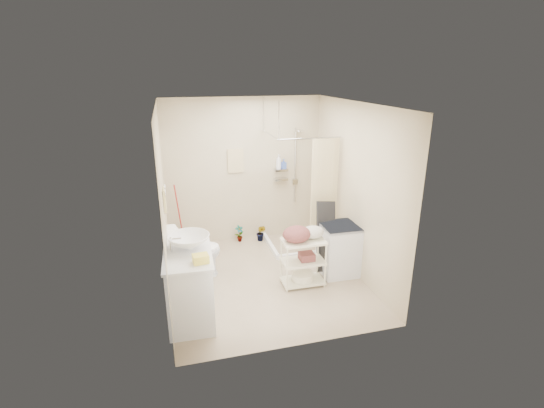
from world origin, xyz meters
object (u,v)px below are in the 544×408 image
(toilet, at_px, (194,251))
(laundry_rack, at_px, (303,258))
(washing_machine, at_px, (339,249))
(vanity, at_px, (190,285))

(toilet, relative_size, laundry_rack, 0.97)
(toilet, relative_size, washing_machine, 1.04)
(vanity, bearing_deg, toilet, 85.98)
(toilet, xyz_separation_m, laundry_rack, (1.53, -0.66, 0.01))
(vanity, distance_m, washing_machine, 2.38)
(laundry_rack, bearing_deg, vanity, -165.44)
(toilet, bearing_deg, vanity, 170.63)
(toilet, xyz_separation_m, washing_machine, (2.18, -0.46, -0.01))
(vanity, bearing_deg, washing_machine, 17.23)
(vanity, relative_size, laundry_rack, 1.22)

